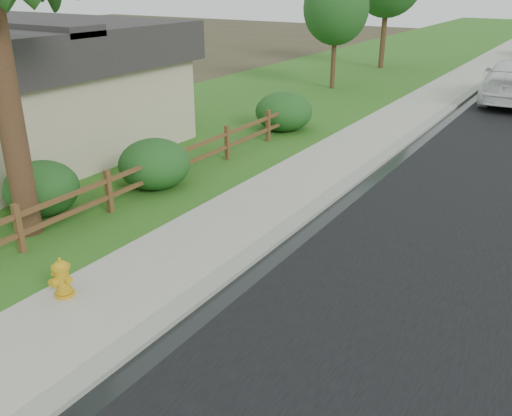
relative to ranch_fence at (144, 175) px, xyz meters
The scene contains 12 objects.
ground 7.37m from the ranch_fence, 60.64° to the right, with size 120.00×120.00×0.00m, color #3E3521.
curb 28.88m from the ranch_fence, 82.04° to the left, with size 0.40×90.00×0.12m, color gray.
sidewalk 28.73m from the ranch_fence, 84.61° to the left, with size 2.20×90.00×0.10m, color #9A9786.
grass_strip 28.62m from the ranch_fence, 88.40° to the left, with size 1.60×90.00×0.06m, color #2A5F1B.
lawn_near 28.94m from the ranch_fence, 98.75° to the left, with size 9.00×90.00×0.04m, color #2A5F1B.
ranch_fence is the anchor object (origin of this frame).
fire_hydrant 4.77m from the ranch_fence, 64.04° to the right, with size 0.47×0.38×0.73m.
boulder 0.69m from the ranch_fence, 117.23° to the left, with size 1.17×0.87×0.78m, color brown.
shrub_a 2.41m from the ranch_fence, 123.82° to the right, with size 1.71×1.71×1.28m, color #224C1B.
shrub_b 0.78m from the ranch_fence, 112.81° to the left, with size 1.88×1.88×1.32m, color #224C1B.
shrub_d 7.61m from the ranch_fence, 92.26° to the left, with size 2.06×2.06×1.41m, color #224C1B.
tree_near_left 16.44m from the ranch_fence, 97.97° to the left, with size 3.14×3.14×5.56m.
Camera 1 is at (5.57, -2.91, 5.17)m, focal length 38.00 mm.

